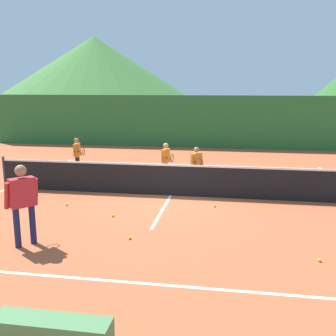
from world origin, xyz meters
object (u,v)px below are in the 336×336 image
object	(u,v)px
tennis_net	(171,180)
student_1	(166,158)
courtside_bench	(52,336)
student_2	(196,162)
tennis_ball_8	(19,199)
tennis_ball_7	(130,238)
tennis_ball_9	(319,260)
tennis_ball_2	(67,204)
tennis_ball_1	(214,206)
tennis_ball_0	(113,216)
instructor	(23,198)
student_0	(77,152)

from	to	relation	value
tennis_net	student_1	distance (m)	1.94
courtside_bench	student_2	bearing A→B (deg)	83.58
tennis_ball_8	tennis_ball_7	bearing A→B (deg)	-31.25
tennis_ball_9	tennis_ball_7	bearing A→B (deg)	172.58
tennis_ball_2	tennis_ball_8	size ratio (longest dim) A/B	1.00
tennis_ball_1	tennis_ball_0	bearing A→B (deg)	-153.65
tennis_ball_7	student_2	bearing A→B (deg)	79.03
student_1	tennis_ball_8	xyz separation A→B (m)	(-3.89, -3.02, -0.77)
tennis_ball_2	tennis_ball_9	world-z (taller)	same
student_2	tennis_ball_2	size ratio (longest dim) A/B	18.86
tennis_ball_7	tennis_ball_8	size ratio (longest dim) A/B	1.00
tennis_ball_8	tennis_net	bearing A→B (deg)	14.95
tennis_ball_2	tennis_ball_7	bearing A→B (deg)	-41.58
instructor	student_0	bearing A→B (deg)	103.08
tennis_net	tennis_ball_1	distance (m)	1.73
tennis_net	tennis_ball_8	xyz separation A→B (m)	(-4.34, -1.16, -0.47)
tennis_ball_8	tennis_ball_9	bearing A→B (deg)	-20.47
tennis_ball_1	courtside_bench	bearing A→B (deg)	-105.14
tennis_ball_2	courtside_bench	size ratio (longest dim) A/B	0.05
student_2	tennis_ball_8	bearing A→B (deg)	-151.95
tennis_ball_0	tennis_ball_2	xyz separation A→B (m)	(-1.56, 0.72, 0.00)
student_1	tennis_ball_8	world-z (taller)	student_1
tennis_net	tennis_ball_2	xyz separation A→B (m)	(-2.71, -1.49, -0.47)
instructor	tennis_ball_0	distance (m)	2.59
student_2	tennis_ball_0	bearing A→B (deg)	-115.87
instructor	student_1	distance (m)	6.41
tennis_ball_0	tennis_ball_2	size ratio (longest dim) A/B	1.00
instructor	tennis_ball_7	bearing A→B (deg)	17.50
tennis_ball_0	tennis_ball_8	distance (m)	3.35
tennis_ball_0	tennis_ball_9	size ratio (longest dim) A/B	1.00
student_0	student_2	bearing A→B (deg)	-12.48
instructor	courtside_bench	xyz separation A→B (m)	(2.06, -3.09, -0.80)
tennis_ball_7	courtside_bench	size ratio (longest dim) A/B	0.05
student_0	student_1	size ratio (longest dim) A/B	1.01
tennis_net	student_2	distance (m)	1.65
tennis_ball_1	student_0	bearing A→B (deg)	147.03
tennis_ball_7	tennis_ball_8	bearing A→B (deg)	148.75
tennis_ball_0	tennis_ball_1	world-z (taller)	same
student_2	courtside_bench	bearing A→B (deg)	-96.42
instructor	student_1	bearing A→B (deg)	72.23
tennis_net	instructor	size ratio (longest dim) A/B	6.40
student_2	tennis_ball_0	size ratio (longest dim) A/B	18.86
student_2	tennis_ball_9	world-z (taller)	student_2
tennis_net	tennis_ball_2	distance (m)	3.12
tennis_net	tennis_ball_8	bearing A→B (deg)	-165.05
tennis_ball_9	courtside_bench	xyz separation A→B (m)	(-3.85, -3.24, 0.20)
student_2	tennis_ball_8	distance (m)	5.69
student_2	tennis_ball_2	bearing A→B (deg)	-138.32
tennis_net	student_2	bearing A→B (deg)	66.80
student_0	tennis_ball_1	bearing A→B (deg)	-32.97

